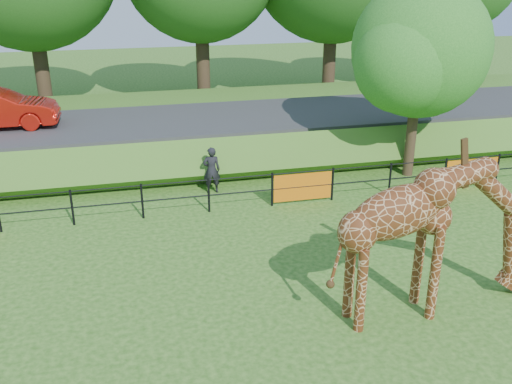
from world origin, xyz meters
TOP-DOWN VIEW (x-y plane):
  - giraffe at (3.87, 1.65)m, footprint 4.89×1.18m
  - perimeter_fence at (0.00, 8.00)m, footprint 28.07×0.10m
  - embankment at (0.00, 15.50)m, footprint 40.00×9.00m
  - road at (0.00, 14.00)m, footprint 40.00×5.00m
  - visitor at (0.35, 9.57)m, footprint 0.59×0.40m
  - tree_east at (7.60, 9.63)m, footprint 5.40×4.71m

SIDE VIEW (x-z plane):
  - perimeter_fence at x=0.00m, z-range 0.00..1.10m
  - embankment at x=0.00m, z-range 0.00..1.30m
  - visitor at x=0.35m, z-range 0.00..1.57m
  - road at x=0.00m, z-range 1.30..1.42m
  - giraffe at x=3.87m, z-range 0.00..3.46m
  - tree_east at x=7.60m, z-range 0.90..7.66m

